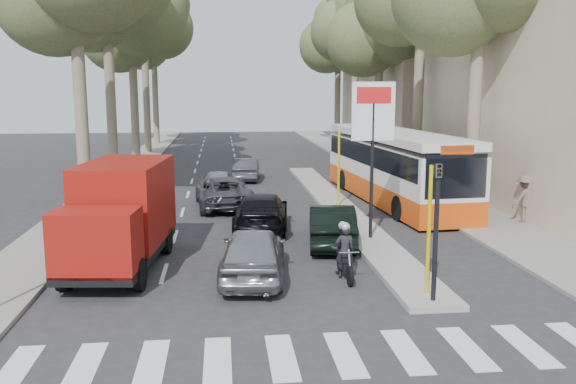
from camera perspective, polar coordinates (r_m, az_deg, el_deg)
name	(u,v)px	position (r m, az deg, el deg)	size (l,w,h in m)	color
ground	(297,291)	(16.59, 0.83, -9.26)	(120.00, 120.00, 0.00)	#28282B
sidewalk_right	(376,166)	(42.25, 8.25, 2.39)	(3.20, 70.00, 0.12)	gray
median_left	(135,164)	(44.31, -14.08, 2.53)	(2.40, 64.00, 0.12)	gray
traffic_island	(338,207)	(27.59, 4.71, -1.41)	(1.50, 26.00, 0.16)	gray
building_far	(433,55)	(52.61, 13.43, 12.32)	(11.00, 20.00, 16.00)	#B7A88E
billboard	(373,137)	(21.28, 7.92, 5.08)	(1.50, 12.10, 5.60)	yellow
traffic_light_island	(437,209)	(15.28, 13.75, -1.54)	(0.16, 0.41, 3.60)	black
tree_l_c	(133,18)	(44.31, -14.31, 15.46)	(7.40, 7.20, 13.71)	#6B604C
tree_l_d	(145,7)	(52.40, -13.26, 16.47)	(7.40, 7.20, 15.66)	#6B604C
tree_l_e	(154,30)	(60.22, -12.39, 14.61)	(7.40, 7.20, 14.49)	#6B604C
tree_r_c	(382,23)	(43.31, 8.76, 15.33)	(7.40, 7.20, 13.32)	#6B604C
tree_r_d	(357,16)	(51.21, 6.52, 16.05)	(7.40, 7.20, 14.88)	#6B604C
tree_r_e	(339,33)	(58.96, 4.84, 14.56)	(7.40, 7.20, 14.10)	#6B604C
silver_hatchback	(253,253)	(17.47, -3.28, -5.69)	(1.79, 4.45, 1.52)	#94979B
dark_hatchback	(332,225)	(21.14, 4.11, -3.09)	(1.52, 4.35, 1.43)	black
queue_car_a	(223,192)	(27.93, -6.08, 0.03)	(2.36, 5.13, 1.43)	#44464B
queue_car_b	(261,212)	(23.36, -2.52, -1.84)	(2.00, 4.92, 1.43)	black
queue_car_c	(218,183)	(30.98, -6.55, 0.88)	(1.56, 3.89, 1.32)	#9A9DA1
queue_car_d	(246,169)	(36.05, -3.91, 2.16)	(1.38, 3.97, 1.31)	#494A50
queue_car_e	(130,198)	(27.20, -14.60, -0.57)	(1.91, 4.69, 1.36)	black
red_truck	(121,213)	(18.96, -15.34, -1.95)	(2.84, 6.14, 3.17)	black
city_bus	(394,164)	(29.42, 9.87, 2.55)	(3.88, 13.09, 3.40)	#D3440B
motorcycle	(344,251)	(17.68, 5.22, -5.55)	(0.70, 1.94, 1.65)	black
pedestrian_near	(424,187)	(28.59, 12.65, 0.42)	(0.89, 0.44, 1.53)	#443753
pedestrian_far	(525,199)	(25.93, 21.28, -0.57)	(1.21, 0.54, 1.87)	#68584E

